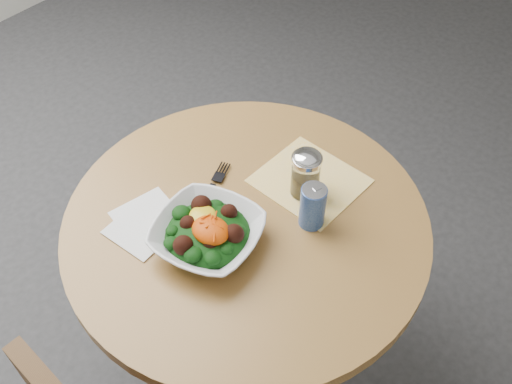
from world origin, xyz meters
TOP-DOWN VIEW (x-y plane):
  - ground at (0.00, 0.00)m, footprint 6.00×6.00m
  - table at (0.00, 0.00)m, footprint 0.90×0.90m
  - cloth_napkin at (0.05, 0.20)m, footprint 0.26×0.25m
  - paper_napkins at (-0.18, -0.17)m, footprint 0.18×0.19m
  - salad_bowl at (-0.02, -0.11)m, footprint 0.29×0.29m
  - fork at (-0.12, 0.01)m, footprint 0.09×0.22m
  - spice_shaker at (0.06, 0.16)m, footprint 0.08×0.08m
  - beverage_can at (0.13, 0.09)m, footprint 0.06×0.06m

SIDE VIEW (x-z plane):
  - ground at x=0.00m, z-range 0.00..0.00m
  - table at x=0.00m, z-range 0.18..0.93m
  - cloth_napkin at x=0.05m, z-range 0.75..0.75m
  - paper_napkins at x=-0.18m, z-range 0.75..0.75m
  - fork at x=-0.12m, z-range 0.75..0.76m
  - salad_bowl at x=-0.02m, z-range 0.74..0.83m
  - beverage_can at x=0.13m, z-range 0.75..0.87m
  - spice_shaker at x=0.06m, z-range 0.75..0.89m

